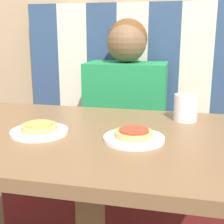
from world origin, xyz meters
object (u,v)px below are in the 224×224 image
at_px(pizza_left, 39,127).
at_px(pizza_right, 134,133).
at_px(person, 126,92).
at_px(plate_right, 134,139).
at_px(plate_left, 39,132).
at_px(drinking_cup, 186,108).

bearing_deg(pizza_left, pizza_right, 0.00).
xyz_separation_m(person, plate_right, (0.15, -0.71, -0.00)).
height_order(plate_left, drinking_cup, drinking_cup).
relative_size(person, drinking_cup, 7.28).
height_order(pizza_left, pizza_right, same).
xyz_separation_m(person, pizza_right, (0.15, -0.71, 0.01)).
bearing_deg(pizza_right, drinking_cup, 59.87).
bearing_deg(plate_right, person, 101.84).
xyz_separation_m(plate_left, plate_right, (0.30, 0.00, 0.00)).
xyz_separation_m(pizza_right, drinking_cup, (0.15, 0.25, 0.03)).
relative_size(person, plate_right, 3.86).
distance_m(pizza_left, pizza_right, 0.30).
relative_size(plate_left, pizza_left, 1.60).
distance_m(plate_left, pizza_right, 0.30).
height_order(person, plate_right, person).
relative_size(plate_left, drinking_cup, 1.89).
distance_m(person, pizza_left, 0.73).
relative_size(plate_right, drinking_cup, 1.89).
height_order(person, drinking_cup, person).
relative_size(plate_left, pizza_right, 1.60).
xyz_separation_m(plate_right, pizza_left, (-0.30, 0.00, 0.02)).
height_order(pizza_left, drinking_cup, drinking_cup).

